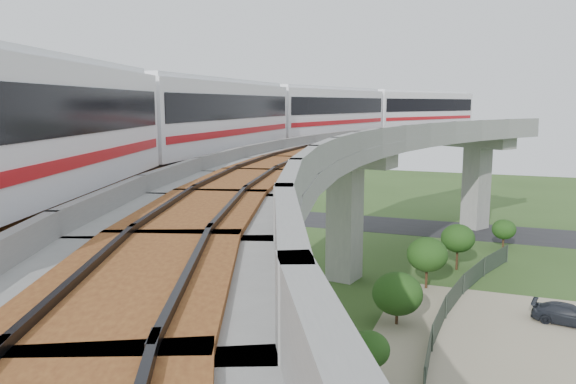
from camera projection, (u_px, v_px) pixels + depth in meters
name	position (u px, v px, depth m)	size (l,w,h in m)	color
ground	(281.00, 329.00, 32.30)	(160.00, 160.00, 0.00)	#304A1D
asphalt_road	(384.00, 225.00, 59.99)	(60.00, 8.00, 0.03)	#232326
viaduct	(348.00, 176.00, 29.53)	(19.58, 73.98, 11.40)	#99968E
metro_train	(307.00, 113.00, 33.20)	(12.15, 61.24, 3.64)	white
fence	(458.00, 342.00, 28.76)	(3.87, 38.73, 1.50)	#2D382D
tree_0	(504.00, 229.00, 49.64)	(2.07, 2.07, 2.70)	#382314
tree_1	(458.00, 238.00, 43.47)	(2.58, 2.58, 3.61)	#382314
tree_2	(427.00, 254.00, 38.97)	(2.83, 2.83, 3.67)	#382314
tree_3	(397.00, 294.00, 32.67)	(2.94, 2.94, 3.15)	#382314
tree_4	(369.00, 349.00, 25.26)	(1.93, 1.93, 2.73)	#382314
car_dark	(569.00, 315.00, 32.85)	(1.63, 4.01, 1.17)	black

